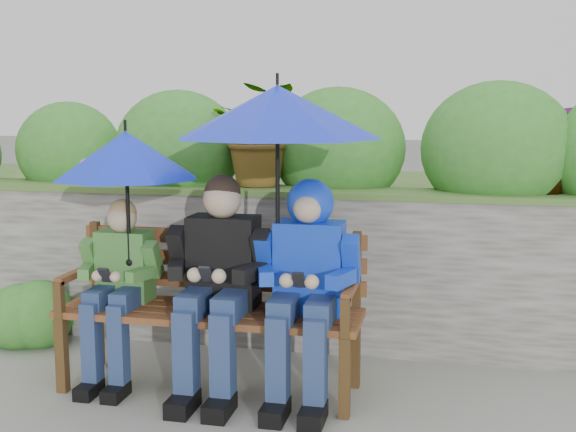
% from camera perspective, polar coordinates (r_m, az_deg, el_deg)
% --- Properties ---
extents(ground, '(60.00, 60.00, 0.00)m').
position_cam_1_polar(ground, '(4.18, -0.30, -13.19)').
color(ground, slate).
rests_on(ground, ground).
extents(garden_backdrop, '(8.00, 2.87, 1.75)m').
position_cam_1_polar(garden_backdrop, '(5.55, 3.39, -1.29)').
color(garden_backdrop, '#5E5B55').
rests_on(garden_backdrop, ground).
extents(park_bench, '(1.67, 0.49, 0.88)m').
position_cam_1_polar(park_bench, '(4.05, -5.92, -6.47)').
color(park_bench, '#422D15').
rests_on(park_bench, ground).
extents(boy_left, '(0.45, 0.52, 1.04)m').
position_cam_1_polar(boy_left, '(4.17, -13.25, -4.98)').
color(boy_left, '#427D38').
rests_on(boy_left, ground).
extents(boy_middle, '(0.56, 0.65, 1.19)m').
position_cam_1_polar(boy_middle, '(3.92, -5.54, -4.71)').
color(boy_middle, black).
rests_on(boy_middle, ground).
extents(boy_right, '(0.55, 0.66, 1.18)m').
position_cam_1_polar(boy_right, '(3.81, 1.47, -4.47)').
color(boy_right, '#0A42B4').
rests_on(boy_right, ground).
extents(umbrella_left, '(0.81, 0.81, 0.81)m').
position_cam_1_polar(umbrella_left, '(4.05, -12.67, 4.72)').
color(umbrella_left, '#0F27D8').
rests_on(umbrella_left, ground).
extents(umbrella_right, '(1.09, 1.09, 1.03)m').
position_cam_1_polar(umbrella_right, '(3.75, -0.84, 8.22)').
color(umbrella_right, '#0F27D8').
rests_on(umbrella_right, ground).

